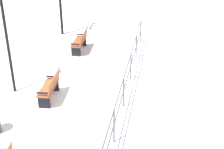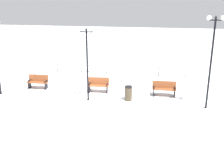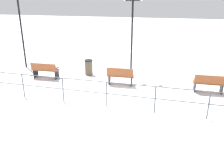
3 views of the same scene
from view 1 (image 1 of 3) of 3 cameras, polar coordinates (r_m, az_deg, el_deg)
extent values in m
plane|color=white|center=(12.34, -10.26, -4.05)|extent=(80.00, 80.00, 0.00)
cube|color=brown|center=(15.77, -5.59, 5.52)|extent=(0.52, 1.43, 0.04)
cube|color=brown|center=(15.63, -4.78, 6.31)|extent=(0.16, 1.41, 0.45)
cube|color=black|center=(16.40, -5.08, 5.58)|extent=(0.42, 0.06, 0.46)
cube|color=black|center=(15.33, -6.05, 3.86)|extent=(0.42, 0.06, 0.46)
cube|color=black|center=(16.28, -5.20, 6.72)|extent=(0.42, 0.08, 0.04)
cube|color=black|center=(15.19, -6.19, 5.07)|extent=(0.42, 0.08, 0.04)
cube|color=brown|center=(12.12, -10.63, -2.15)|extent=(0.54, 1.40, 0.04)
cube|color=brown|center=(11.93, -9.67, -1.15)|extent=(0.20, 1.38, 0.48)
cube|color=black|center=(12.72, -9.82, -1.75)|extent=(0.41, 0.07, 0.47)
cube|color=black|center=(11.76, -11.32, -4.55)|extent=(0.41, 0.07, 0.47)
cube|color=black|center=(12.55, -10.03, -0.34)|extent=(0.42, 0.09, 0.04)
cube|color=black|center=(11.58, -11.58, -3.07)|extent=(0.42, 0.09, 0.04)
cylinder|color=black|center=(12.21, -17.24, 6.02)|extent=(0.10, 0.10, 4.28)
cylinder|color=#4C5156|center=(16.72, 4.83, 7.22)|extent=(0.05, 0.05, 1.11)
cylinder|color=#4C5156|center=(14.92, 4.09, 4.63)|extent=(0.05, 0.05, 1.11)
cylinder|color=#4C5156|center=(13.17, 3.16, 1.33)|extent=(0.05, 0.05, 1.11)
cylinder|color=#4C5156|center=(11.48, 1.96, -2.96)|extent=(0.05, 0.05, 1.11)
cylinder|color=#4C5156|center=(9.88, 0.33, -8.68)|extent=(0.05, 0.05, 1.11)
cylinder|color=#4C5156|center=(11.20, 2.00, -0.52)|extent=(0.04, 11.66, 0.04)
cylinder|color=#4C5156|center=(11.45, 1.96, -2.72)|extent=(0.04, 11.66, 0.04)
camera|label=2|loc=(20.48, -65.09, 11.19)|focal=41.17mm
camera|label=3|loc=(13.92, 39.79, 12.99)|focal=35.84mm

